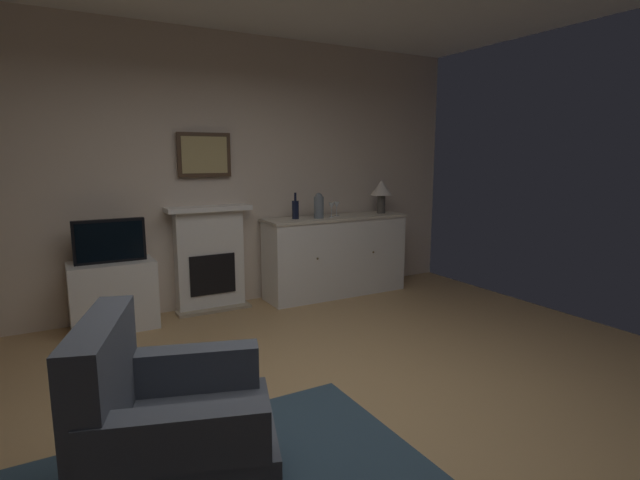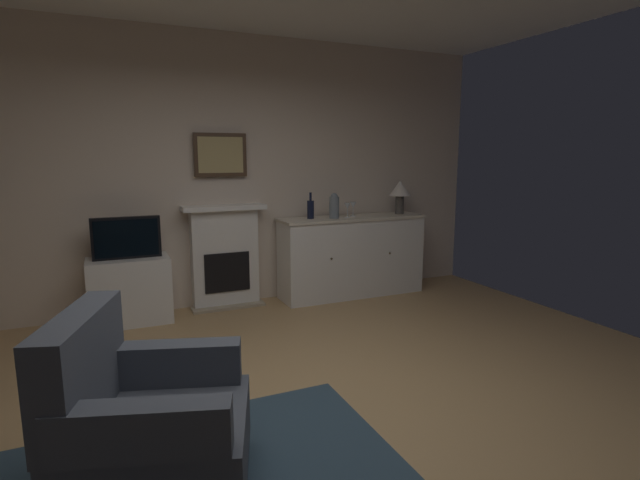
{
  "view_description": "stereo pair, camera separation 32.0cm",
  "coord_description": "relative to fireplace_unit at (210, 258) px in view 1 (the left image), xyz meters",
  "views": [
    {
      "loc": [
        -1.42,
        -2.38,
        1.61
      ],
      "look_at": [
        0.3,
        0.68,
        1.0
      ],
      "focal_mm": 27.3,
      "sensor_mm": 36.0,
      "label": 1
    },
    {
      "loc": [
        -1.14,
        -2.53,
        1.61
      ],
      "look_at": [
        0.3,
        0.68,
        1.0
      ],
      "focal_mm": 27.3,
      "sensor_mm": 36.0,
      "label": 2
    }
  ],
  "objects": [
    {
      "name": "wall_rear",
      "position": [
        -0.02,
        0.13,
        0.89
      ],
      "size": [
        6.34,
        0.06,
        2.87
      ],
      "primitive_type": "cube",
      "color": "beige",
      "rests_on": "ground_plane"
    },
    {
      "name": "tv_cabinet",
      "position": [
        -0.97,
        -0.16,
        -0.23
      ],
      "size": [
        0.75,
        0.42,
        0.64
      ],
      "color": "white",
      "rests_on": "ground_plane"
    },
    {
      "name": "tv_set",
      "position": [
        -0.98,
        -0.19,
        0.3
      ],
      "size": [
        0.62,
        0.07,
        0.4
      ],
      "color": "black",
      "rests_on": "tv_cabinet"
    },
    {
      "name": "wine_bottle",
      "position": [
        0.94,
        -0.15,
        0.48
      ],
      "size": [
        0.08,
        0.08,
        0.29
      ],
      "color": "black",
      "rests_on": "sideboard_cabinet"
    },
    {
      "name": "framed_picture",
      "position": [
        0.0,
        0.05,
        1.07
      ],
      "size": [
        0.55,
        0.04,
        0.45
      ],
      "color": "#473323"
    },
    {
      "name": "ground_plane",
      "position": [
        -0.02,
        -2.55,
        -0.6
      ],
      "size": [
        6.34,
        5.41,
        0.1
      ],
      "primitive_type": "cube",
      "color": "tan",
      "rests_on": "ground"
    },
    {
      "name": "vase_decorative",
      "position": [
        1.19,
        -0.23,
        0.51
      ],
      "size": [
        0.11,
        0.11,
        0.28
      ],
      "color": "slate",
      "rests_on": "sideboard_cabinet"
    },
    {
      "name": "wine_glass_left",
      "position": [
        1.36,
        -0.22,
        0.5
      ],
      "size": [
        0.07,
        0.07,
        0.16
      ],
      "color": "silver",
      "rests_on": "sideboard_cabinet"
    },
    {
      "name": "sideboard_cabinet",
      "position": [
        1.44,
        -0.18,
        -0.09
      ],
      "size": [
        1.71,
        0.49,
        0.92
      ],
      "color": "white",
      "rests_on": "ground_plane"
    },
    {
      "name": "wine_glass_center",
      "position": [
        1.47,
        -0.15,
        0.5
      ],
      "size": [
        0.07,
        0.07,
        0.16
      ],
      "color": "silver",
      "rests_on": "sideboard_cabinet"
    },
    {
      "name": "armchair",
      "position": [
        -1.05,
        -2.84,
        -0.17
      ],
      "size": [
        1.0,
        0.97,
        0.92
      ],
      "color": "#474C56",
      "rests_on": "ground_plane"
    },
    {
      "name": "fireplace_unit",
      "position": [
        0.0,
        0.0,
        0.0
      ],
      "size": [
        0.87,
        0.3,
        1.1
      ],
      "color": "white",
      "rests_on": "ground_plane"
    },
    {
      "name": "table_lamp",
      "position": [
        2.08,
        -0.18,
        0.65
      ],
      "size": [
        0.26,
        0.26,
        0.4
      ],
      "color": "#4C4742",
      "rests_on": "sideboard_cabinet"
    }
  ]
}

